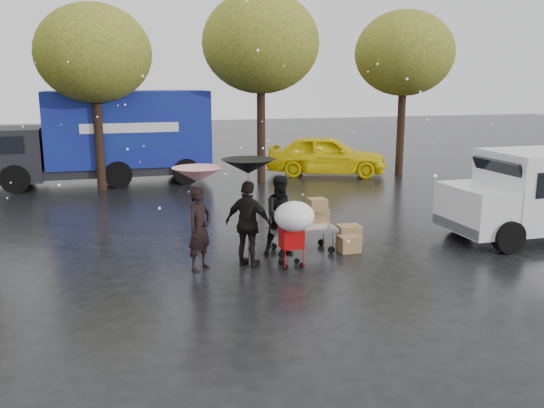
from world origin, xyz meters
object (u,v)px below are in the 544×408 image
object	(u,v)px
vendor_cart	(306,221)
yellow_taxi	(327,155)
person_pink	(200,229)
shopping_cart	(294,220)
person_black	(249,224)
blue_truck	(106,137)

from	to	relation	value
vendor_cart	yellow_taxi	bearing A→B (deg)	65.78
person_pink	yellow_taxi	world-z (taller)	person_pink
shopping_cart	yellow_taxi	distance (m)	12.41
person_black	vendor_cart	bearing A→B (deg)	-114.61
person_black	yellow_taxi	distance (m)	12.39
person_black	vendor_cart	xyz separation A→B (m)	(1.53, 0.67, -0.20)
person_pink	vendor_cart	world-z (taller)	person_pink
yellow_taxi	person_black	bearing A→B (deg)	173.89
person_black	yellow_taxi	world-z (taller)	person_black
vendor_cart	shopping_cart	xyz separation A→B (m)	(-0.67, -1.13, 0.34)
shopping_cart	blue_truck	distance (m)	12.34
person_black	shopping_cart	bearing A→B (deg)	-166.63
shopping_cart	person_pink	bearing A→B (deg)	163.65
blue_truck	yellow_taxi	world-z (taller)	blue_truck
person_pink	person_black	bearing A→B (deg)	-45.98
vendor_cart	person_black	bearing A→B (deg)	-156.27
shopping_cart	blue_truck	world-z (taller)	blue_truck
person_pink	vendor_cart	xyz separation A→B (m)	(2.56, 0.58, -0.16)
vendor_cart	shopping_cart	size ratio (longest dim) A/B	1.04
yellow_taxi	vendor_cart	bearing A→B (deg)	179.06
person_black	vendor_cart	world-z (taller)	person_black
person_pink	yellow_taxi	distance (m)	12.85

